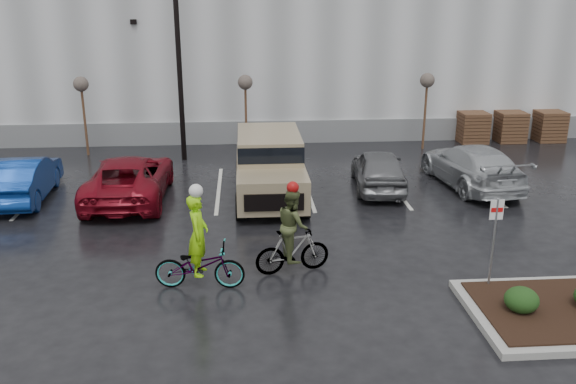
{
  "coord_description": "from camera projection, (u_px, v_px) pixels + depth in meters",
  "views": [
    {
      "loc": [
        -1.62,
        -11.76,
        6.47
      ],
      "look_at": [
        -0.46,
        3.69,
        1.3
      ],
      "focal_mm": 38.0,
      "sensor_mm": 36.0,
      "label": 1
    }
  ],
  "objects": [
    {
      "name": "ground",
      "position": [
        322.0,
        301.0,
        13.29
      ],
      "size": [
        120.0,
        120.0,
        0.0
      ],
      "primitive_type": "plane",
      "color": "black",
      "rests_on": "ground"
    },
    {
      "name": "warehouse",
      "position": [
        271.0,
        44.0,
        32.94
      ],
      "size": [
        60.5,
        15.5,
        7.2
      ],
      "color": "#A6A9AB",
      "rests_on": "ground"
    },
    {
      "name": "wooded_ridge",
      "position": [
        259.0,
        30.0,
        54.91
      ],
      "size": [
        80.0,
        25.0,
        6.0
      ],
      "primitive_type": "cube",
      "color": "#22421B",
      "rests_on": "ground"
    },
    {
      "name": "lamppost",
      "position": [
        176.0,
        11.0,
        22.56
      ],
      "size": [
        0.5,
        1.0,
        9.22
      ],
      "color": "black",
      "rests_on": "ground"
    },
    {
      "name": "sapling_west",
      "position": [
        81.0,
        88.0,
        24.16
      ],
      "size": [
        0.6,
        0.6,
        3.2
      ],
      "color": "#49331D",
      "rests_on": "ground"
    },
    {
      "name": "sapling_mid",
      "position": [
        245.0,
        87.0,
        24.62
      ],
      "size": [
        0.6,
        0.6,
        3.2
      ],
      "color": "#49331D",
      "rests_on": "ground"
    },
    {
      "name": "sapling_east",
      "position": [
        427.0,
        85.0,
        25.15
      ],
      "size": [
        0.6,
        0.6,
        3.2
      ],
      "color": "#49331D",
      "rests_on": "ground"
    },
    {
      "name": "pallet_stack_a",
      "position": [
        473.0,
        127.0,
        26.92
      ],
      "size": [
        1.2,
        1.2,
        1.35
      ],
      "primitive_type": "cube",
      "color": "#49331D",
      "rests_on": "ground"
    },
    {
      "name": "pallet_stack_b",
      "position": [
        510.0,
        126.0,
        27.04
      ],
      "size": [
        1.2,
        1.2,
        1.35
      ],
      "primitive_type": "cube",
      "color": "#49331D",
      "rests_on": "ground"
    },
    {
      "name": "pallet_stack_c",
      "position": [
        549.0,
        126.0,
        27.17
      ],
      "size": [
        1.2,
        1.2,
        1.35
      ],
      "primitive_type": "cube",
      "color": "#49331D",
      "rests_on": "ground"
    },
    {
      "name": "shrub_a",
      "position": [
        522.0,
        300.0,
        12.49
      ],
      "size": [
        0.7,
        0.7,
        0.52
      ],
      "primitive_type": "ellipsoid",
      "color": "black",
      "rests_on": "curb_island"
    },
    {
      "name": "fire_lane_sign",
      "position": [
        494.0,
        233.0,
        13.3
      ],
      "size": [
        0.3,
        0.05,
        2.2
      ],
      "color": "gray",
      "rests_on": "ground"
    },
    {
      "name": "car_blue",
      "position": [
        24.0,
        178.0,
        19.54
      ],
      "size": [
        1.72,
        4.37,
        1.41
      ],
      "primitive_type": "imported",
      "rotation": [
        0.0,
        0.0,
        3.19
      ],
      "color": "navy",
      "rests_on": "ground"
    },
    {
      "name": "car_red",
      "position": [
        130.0,
        178.0,
        19.53
      ],
      "size": [
        2.38,
        5.15,
        1.43
      ],
      "primitive_type": "imported",
      "rotation": [
        0.0,
        0.0,
        3.14
      ],
      "color": "maroon",
      "rests_on": "ground"
    },
    {
      "name": "suv_tan",
      "position": [
        270.0,
        168.0,
        19.48
      ],
      "size": [
        2.2,
        5.1,
        2.06
      ],
      "primitive_type": null,
      "color": "gray",
      "rests_on": "ground"
    },
    {
      "name": "car_grey",
      "position": [
        378.0,
        169.0,
        20.61
      ],
      "size": [
        2.01,
        4.17,
        1.37
      ],
      "primitive_type": "imported",
      "rotation": [
        0.0,
        0.0,
        3.04
      ],
      "color": "slate",
      "rests_on": "ground"
    },
    {
      "name": "car_far_silver",
      "position": [
        471.0,
        165.0,
        20.9
      ],
      "size": [
        2.56,
        5.18,
        1.45
      ],
      "primitive_type": "imported",
      "rotation": [
        0.0,
        0.0,
        3.25
      ],
      "color": "#B8BCC0",
      "rests_on": "ground"
    },
    {
      "name": "cyclist_hivis",
      "position": [
        199.0,
        257.0,
        13.68
      ],
      "size": [
        2.09,
        0.89,
        2.47
      ],
      "rotation": [
        0.0,
        0.0,
        1.48
      ],
      "color": "#3F3F44",
      "rests_on": "ground"
    },
    {
      "name": "cyclist_olive",
      "position": [
        293.0,
        240.0,
        14.41
      ],
      "size": [
        1.83,
        0.92,
        2.28
      ],
      "rotation": [
        0.0,
        0.0,
        1.79
      ],
      "color": "#3F3F44",
      "rests_on": "ground"
    }
  ]
}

